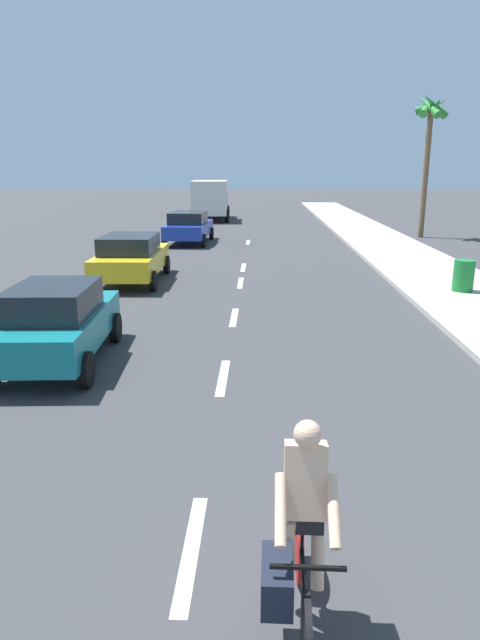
# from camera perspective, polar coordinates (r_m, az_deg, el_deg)

# --- Properties ---
(ground_plane) EXTENTS (160.00, 160.00, 0.00)m
(ground_plane) POSITION_cam_1_polar(r_m,az_deg,el_deg) (18.81, 0.08, 3.96)
(ground_plane) COLOR #38383A
(sidewalk_strip) EXTENTS (3.60, 80.00, 0.14)m
(sidewalk_strip) POSITION_cam_1_polar(r_m,az_deg,el_deg) (21.61, 18.43, 4.85)
(sidewalk_strip) COLOR #B2ADA3
(sidewalk_strip) RESTS_ON ground
(lane_stripe_2) EXTENTS (0.16, 1.80, 0.01)m
(lane_stripe_2) POSITION_cam_1_polar(r_m,az_deg,el_deg) (6.05, -5.00, -22.26)
(lane_stripe_2) COLOR white
(lane_stripe_2) RESTS_ON ground
(lane_stripe_3) EXTENTS (0.16, 1.80, 0.01)m
(lane_stripe_3) POSITION_cam_1_polar(r_m,az_deg,el_deg) (10.23, -1.74, -5.84)
(lane_stripe_3) COLOR white
(lane_stripe_3) RESTS_ON ground
(lane_stripe_4) EXTENTS (0.16, 1.80, 0.01)m
(lane_stripe_4) POSITION_cam_1_polar(r_m,az_deg,el_deg) (14.24, -0.61, 0.28)
(lane_stripe_4) COLOR white
(lane_stripe_4) RESTS_ON ground
(lane_stripe_5) EXTENTS (0.16, 1.80, 0.01)m
(lane_stripe_5) POSITION_cam_1_polar(r_m,az_deg,el_deg) (18.54, 0.05, 3.81)
(lane_stripe_5) COLOR white
(lane_stripe_5) RESTS_ON ground
(lane_stripe_6) EXTENTS (0.16, 1.80, 0.01)m
(lane_stripe_6) POSITION_cam_1_polar(r_m,az_deg,el_deg) (21.45, 0.34, 5.38)
(lane_stripe_6) COLOR white
(lane_stripe_6) RESTS_ON ground
(lane_stripe_7) EXTENTS (0.16, 1.80, 0.01)m
(lane_stripe_7) POSITION_cam_1_polar(r_m,az_deg,el_deg) (28.88, 0.82, 7.93)
(lane_stripe_7) COLOR white
(lane_stripe_7) RESTS_ON ground
(cyclist) EXTENTS (0.62, 1.71, 1.82)m
(cyclist) POSITION_cam_1_polar(r_m,az_deg,el_deg) (4.82, 5.97, -21.14)
(cyclist) COLOR black
(cyclist) RESTS_ON ground
(parked_car_teal) EXTENTS (2.00, 3.97, 1.57)m
(parked_car_teal) POSITION_cam_1_polar(r_m,az_deg,el_deg) (11.27, -18.12, -0.15)
(parked_car_teal) COLOR #14727A
(parked_car_teal) RESTS_ON ground
(parked_car_yellow) EXTENTS (2.15, 4.52, 1.57)m
(parked_car_yellow) POSITION_cam_1_polar(r_m,az_deg,el_deg) (18.91, -11.03, 6.33)
(parked_car_yellow) COLOR gold
(parked_car_yellow) RESTS_ON ground
(parked_car_blue) EXTENTS (2.21, 4.58, 1.57)m
(parked_car_blue) POSITION_cam_1_polar(r_m,az_deg,el_deg) (28.54, -5.25, 9.48)
(parked_car_blue) COLOR #1E389E
(parked_car_blue) RESTS_ON ground
(delivery_truck) EXTENTS (2.89, 6.34, 2.80)m
(delivery_truck) POSITION_cam_1_polar(r_m,az_deg,el_deg) (41.29, -3.03, 12.21)
(delivery_truck) COLOR maroon
(delivery_truck) RESTS_ON ground
(palm_tree_distant) EXTENTS (1.78, 1.99, 7.57)m
(palm_tree_distant) POSITION_cam_1_polar(r_m,az_deg,el_deg) (32.42, 18.73, 18.34)
(palm_tree_distant) COLOR brown
(palm_tree_distant) RESTS_ON ground
(trash_bin_far) EXTENTS (0.60, 0.60, 0.93)m
(trash_bin_far) POSITION_cam_1_polar(r_m,az_deg,el_deg) (17.84, 21.81, 4.22)
(trash_bin_far) COLOR #19722D
(trash_bin_far) RESTS_ON sidewalk_strip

